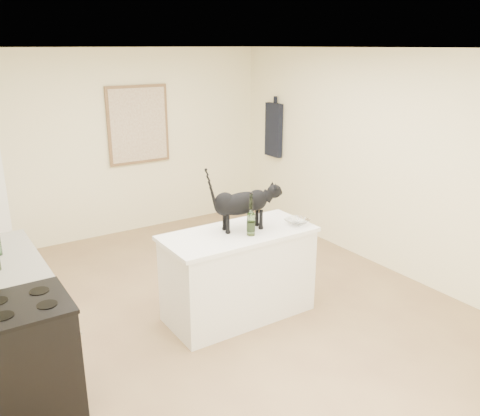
% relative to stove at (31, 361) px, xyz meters
% --- Properties ---
extents(floor, '(5.50, 5.50, 0.00)m').
position_rel_stove_xyz_m(floor, '(1.95, 0.60, -0.45)').
color(floor, '#9E8054').
rests_on(floor, ground).
extents(ceiling, '(5.50, 5.50, 0.00)m').
position_rel_stove_xyz_m(ceiling, '(1.95, 0.60, 2.15)').
color(ceiling, white).
rests_on(ceiling, ground).
extents(wall_back, '(4.50, 0.00, 4.50)m').
position_rel_stove_xyz_m(wall_back, '(1.95, 3.35, 0.85)').
color(wall_back, '#F7EFBF').
rests_on(wall_back, ground).
extents(wall_right, '(0.00, 5.50, 5.50)m').
position_rel_stove_xyz_m(wall_right, '(4.20, 0.60, 0.85)').
color(wall_right, '#F7EFBF').
rests_on(wall_right, ground).
extents(island_base, '(1.44, 0.67, 0.86)m').
position_rel_stove_xyz_m(island_base, '(2.05, 0.40, -0.02)').
color(island_base, white).
rests_on(island_base, floor).
extents(island_top, '(1.50, 0.70, 0.04)m').
position_rel_stove_xyz_m(island_top, '(2.05, 0.40, 0.43)').
color(island_top, white).
rests_on(island_top, island_base).
extents(left_cabinets, '(0.60, 1.40, 0.86)m').
position_rel_stove_xyz_m(left_cabinets, '(0.00, 0.90, -0.02)').
color(left_cabinets, white).
rests_on(left_cabinets, floor).
extents(left_countertop, '(0.62, 1.44, 0.04)m').
position_rel_stove_xyz_m(left_countertop, '(0.00, 0.90, 0.43)').
color(left_countertop, gray).
rests_on(left_countertop, left_cabinets).
extents(stove, '(0.60, 0.60, 0.90)m').
position_rel_stove_xyz_m(stove, '(0.00, 0.00, 0.00)').
color(stove, black).
rests_on(stove, floor).
extents(artwork_frame, '(0.90, 0.03, 1.10)m').
position_rel_stove_xyz_m(artwork_frame, '(2.25, 3.32, 1.10)').
color(artwork_frame, brown).
rests_on(artwork_frame, wall_back).
extents(artwork_canvas, '(0.82, 0.00, 1.02)m').
position_rel_stove_xyz_m(artwork_canvas, '(2.25, 3.30, 1.10)').
color(artwork_canvas, beige).
rests_on(artwork_canvas, wall_back).
extents(hanging_garment, '(0.08, 0.34, 0.80)m').
position_rel_stove_xyz_m(hanging_garment, '(4.14, 2.65, 0.95)').
color(hanging_garment, black).
rests_on(hanging_garment, wall_right).
extents(black_cat, '(0.72, 0.35, 0.48)m').
position_rel_stove_xyz_m(black_cat, '(2.11, 0.44, 0.69)').
color(black_cat, black).
rests_on(black_cat, island_top).
extents(wine_bottle, '(0.09, 0.09, 0.37)m').
position_rel_stove_xyz_m(wine_bottle, '(2.10, 0.26, 0.64)').
color(wine_bottle, '#396126').
rests_on(wine_bottle, island_top).
extents(glass_bowl, '(0.27, 0.27, 0.06)m').
position_rel_stove_xyz_m(glass_bowl, '(2.66, 0.25, 0.48)').
color(glass_bowl, white).
rests_on(glass_bowl, island_top).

